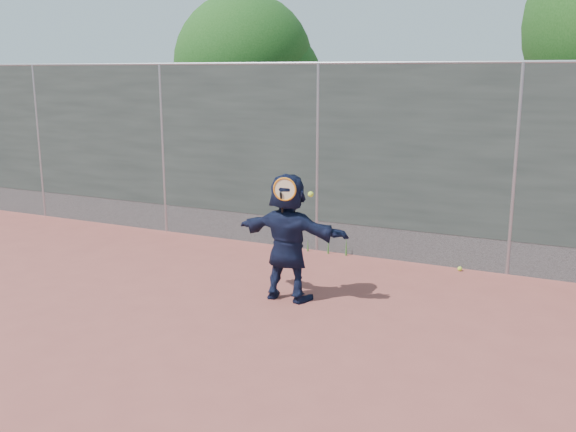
% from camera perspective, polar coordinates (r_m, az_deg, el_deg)
% --- Properties ---
extents(ground, '(80.00, 80.00, 0.00)m').
position_cam_1_polar(ground, '(7.66, -7.78, -9.45)').
color(ground, '#9E4C42').
rests_on(ground, ground).
extents(player, '(1.54, 0.53, 1.65)m').
position_cam_1_polar(player, '(8.13, -0.00, -1.89)').
color(player, '#141B38').
rests_on(player, ground).
extents(ball_ground, '(0.07, 0.07, 0.07)m').
position_cam_1_polar(ball_ground, '(9.81, 15.03, -4.55)').
color(ball_ground, '#C2E933').
rests_on(ball_ground, ground).
extents(fence, '(20.00, 0.06, 3.03)m').
position_cam_1_polar(fence, '(10.28, 2.66, 5.49)').
color(fence, '#38423D').
rests_on(fence, ground).
extents(swing_action, '(0.54, 0.16, 0.51)m').
position_cam_1_polar(swing_action, '(7.78, -0.08, 2.22)').
color(swing_action, orange).
rests_on(swing_action, ground).
extents(tree_left, '(3.15, 3.00, 4.53)m').
position_cam_1_polar(tree_left, '(14.18, -3.29, 12.98)').
color(tree_left, '#382314').
rests_on(tree_left, ground).
extents(weed_clump, '(0.68, 0.07, 0.30)m').
position_cam_1_polar(weed_clump, '(10.35, 3.83, -2.66)').
color(weed_clump, '#387226').
rests_on(weed_clump, ground).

